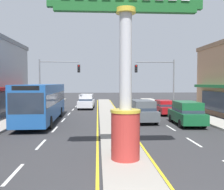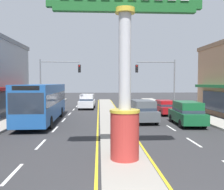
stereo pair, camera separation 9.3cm
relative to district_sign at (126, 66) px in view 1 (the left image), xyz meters
The scene contains 12 objects.
median_strip 12.74m from the district_sign, 90.00° to the left, with size 2.04×52.00×0.14m, color gray.
sidewalk_left 13.95m from the district_sign, 130.99° to the left, with size 2.28×60.00×0.18m, color #ADA89E.
sidewalk_right 13.95m from the district_sign, 49.01° to the left, with size 2.28×60.00×0.18m, color #ADA89E.
lane_markings 11.49m from the district_sign, 90.00° to the left, with size 8.78×52.00×0.01m.
district_sign is the anchor object (origin of this frame).
traffic_light_left_side 20.02m from the district_sign, 108.20° to the left, with size 4.86×0.46×6.20m.
traffic_light_right_side 19.76m from the district_sign, 71.55° to the left, with size 4.86×0.46×6.20m.
bus_near_right_lane 12.96m from the district_sign, 117.88° to the left, with size 2.83×11.27×3.26m.
sedan_far_right_lane 16.93m from the district_sign, 68.92° to the left, with size 1.99×4.38×1.53m.
suv_near_left_lane 11.39m from the district_sign, 75.87° to the left, with size 2.14×4.69×1.90m.
suv_mid_left_lane 22.32m from the district_sign, 96.93° to the left, with size 2.11×4.67×1.90m.
suv_kerb_right 11.12m from the district_sign, 55.99° to the left, with size 2.12×4.68×1.90m.
Camera 1 is at (-1.18, -4.34, 3.40)m, focal length 39.14 mm.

